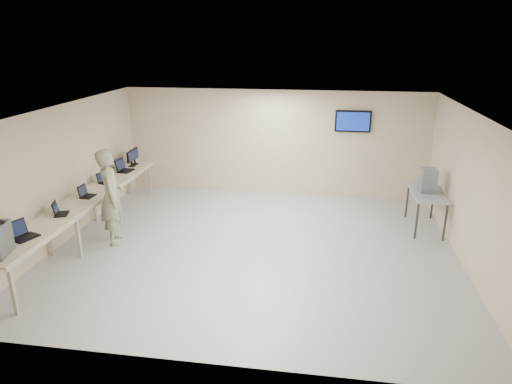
# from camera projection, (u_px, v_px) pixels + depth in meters

# --- Properties ---
(room) EXTENTS (8.01, 7.01, 2.81)m
(room) POSITION_uv_depth(u_px,v_px,m) (257.00, 182.00, 8.89)
(room) COLOR #B9B9B9
(room) RESTS_ON ground
(workbench) EXTENTS (0.76, 6.00, 0.90)m
(workbench) POSITION_uv_depth(u_px,v_px,m) (85.00, 201.00, 9.54)
(workbench) COLOR #C9B885
(workbench) RESTS_ON ground
(laptop_0) EXTENTS (0.44, 0.47, 0.31)m
(laptop_0) POSITION_uv_depth(u_px,v_px,m) (21.00, 234.00, 7.61)
(laptop_0) COLOR black
(laptop_0) RESTS_ON workbench
(laptop_1) EXTENTS (0.36, 0.38, 0.25)m
(laptop_1) POSITION_uv_depth(u_px,v_px,m) (59.00, 211.00, 8.62)
(laptop_1) COLOR black
(laptop_1) RESTS_ON workbench
(laptop_2) EXTENTS (0.28, 0.33, 0.25)m
(laptop_2) POSITION_uv_depth(u_px,v_px,m) (86.00, 194.00, 9.57)
(laptop_2) COLOR black
(laptop_2) RESTS_ON workbench
(laptop_3) EXTENTS (0.36, 0.38, 0.25)m
(laptop_3) POSITION_uv_depth(u_px,v_px,m) (105.00, 180.00, 10.48)
(laptop_3) COLOR black
(laptop_3) RESTS_ON workbench
(laptop_4) EXTENTS (0.37, 0.43, 0.31)m
(laptop_4) POSITION_uv_depth(u_px,v_px,m) (123.00, 168.00, 11.36)
(laptop_4) COLOR black
(laptop_4) RESTS_ON workbench
(monitor_near) EXTENTS (0.19, 0.42, 0.42)m
(monitor_near) POSITION_uv_depth(u_px,v_px,m) (131.00, 157.00, 11.73)
(monitor_near) COLOR black
(monitor_near) RESTS_ON workbench
(monitor_far) EXTENTS (0.19, 0.42, 0.42)m
(monitor_far) POSITION_uv_depth(u_px,v_px,m) (134.00, 155.00, 11.92)
(monitor_far) COLOR black
(monitor_far) RESTS_ON workbench
(soldier) EXTENTS (0.73, 0.86, 1.99)m
(soldier) POSITION_uv_depth(u_px,v_px,m) (111.00, 197.00, 9.30)
(soldier) COLOR gray
(soldier) RESTS_ON ground
(side_table) EXTENTS (0.68, 1.45, 0.87)m
(side_table) POSITION_uv_depth(u_px,v_px,m) (427.00, 195.00, 10.02)
(side_table) COLOR gray
(side_table) RESTS_ON ground
(storage_bins) EXTENTS (0.33, 0.36, 0.52)m
(storage_bins) POSITION_uv_depth(u_px,v_px,m) (428.00, 180.00, 9.92)
(storage_bins) COLOR gray
(storage_bins) RESTS_ON side_table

